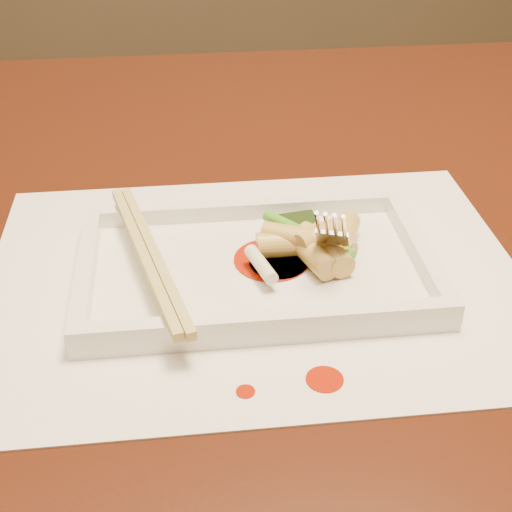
{
  "coord_description": "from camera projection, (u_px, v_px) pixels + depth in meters",
  "views": [
    {
      "loc": [
        0.04,
        -0.51,
        1.06
      ],
      "look_at": [
        0.09,
        -0.08,
        0.77
      ],
      "focal_mm": 50.0,
      "sensor_mm": 36.0,
      "label": 1
    }
  ],
  "objects": [
    {
      "name": "table",
      "position": [
        148.0,
        326.0,
        0.65
      ],
      "size": [
        1.4,
        0.9,
        0.75
      ],
      "color": "black",
      "rests_on": "ground"
    },
    {
      "name": "placemat",
      "position": [
        256.0,
        277.0,
        0.54
      ],
      "size": [
        0.4,
        0.3,
        0.0
      ],
      "primitive_type": "cube",
      "color": "white",
      "rests_on": "table"
    },
    {
      "name": "sauce_splatter_a",
      "position": [
        325.0,
        379.0,
        0.44
      ],
      "size": [
        0.02,
        0.02,
        0.0
      ],
      "primitive_type": "cylinder",
      "color": "#A51A04",
      "rests_on": "placemat"
    },
    {
      "name": "sauce_splatter_b",
      "position": [
        246.0,
        391.0,
        0.43
      ],
      "size": [
        0.01,
        0.01,
        0.0
      ],
      "primitive_type": "cylinder",
      "color": "#A51A04",
      "rests_on": "placemat"
    },
    {
      "name": "plate_base",
      "position": [
        256.0,
        271.0,
        0.53
      ],
      "size": [
        0.26,
        0.16,
        0.01
      ],
      "primitive_type": "cube",
      "color": "white",
      "rests_on": "placemat"
    },
    {
      "name": "plate_rim_far",
      "position": [
        246.0,
        209.0,
        0.59
      ],
      "size": [
        0.26,
        0.01,
        0.01
      ],
      "primitive_type": "cube",
      "color": "white",
      "rests_on": "plate_base"
    },
    {
      "name": "plate_rim_near",
      "position": [
        269.0,
        323.0,
        0.47
      ],
      "size": [
        0.26,
        0.01,
        0.01
      ],
      "primitive_type": "cube",
      "color": "white",
      "rests_on": "plate_base"
    },
    {
      "name": "plate_rim_left",
      "position": [
        86.0,
        270.0,
        0.51
      ],
      "size": [
        0.01,
        0.14,
        0.01
      ],
      "primitive_type": "cube",
      "color": "white",
      "rests_on": "plate_base"
    },
    {
      "name": "plate_rim_right",
      "position": [
        419.0,
        249.0,
        0.54
      ],
      "size": [
        0.01,
        0.14,
        0.01
      ],
      "primitive_type": "cube",
      "color": "white",
      "rests_on": "plate_base"
    },
    {
      "name": "veg_piece",
      "position": [
        294.0,
        228.0,
        0.56
      ],
      "size": [
        0.04,
        0.03,
        0.01
      ],
      "primitive_type": "cube",
      "rotation": [
        0.0,
        0.0,
        0.16
      ],
      "color": "black",
      "rests_on": "plate_base"
    },
    {
      "name": "scallion_white",
      "position": [
        261.0,
        264.0,
        0.51
      ],
      "size": [
        0.02,
        0.04,
        0.01
      ],
      "primitive_type": "cylinder",
      "rotation": [
        1.57,
        0.0,
        0.28
      ],
      "color": "#EAEACC",
      "rests_on": "plate_base"
    },
    {
      "name": "scallion_green",
      "position": [
        308.0,
        235.0,
        0.54
      ],
      "size": [
        0.06,
        0.07,
        0.01
      ],
      "primitive_type": "cylinder",
      "rotation": [
        1.57,
        0.0,
        0.71
      ],
      "color": "#378C16",
      "rests_on": "plate_base"
    },
    {
      "name": "chopstick_a",
      "position": [
        143.0,
        255.0,
        0.51
      ],
      "size": [
        0.05,
        0.19,
        0.01
      ],
      "primitive_type": "cube",
      "rotation": [
        0.0,
        0.0,
        0.24
      ],
      "color": "tan",
      "rests_on": "plate_rim_near"
    },
    {
      "name": "chopstick_b",
      "position": [
        154.0,
        254.0,
        0.51
      ],
      "size": [
        0.05,
        0.19,
        0.01
      ],
      "primitive_type": "cube",
      "rotation": [
        0.0,
        0.0,
        0.24
      ],
      "color": "tan",
      "rests_on": "plate_rim_near"
    },
    {
      "name": "fork",
      "position": [
        350.0,
        162.0,
        0.51
      ],
      "size": [
        0.09,
        0.1,
        0.14
      ],
      "primitive_type": null,
      "color": "silver",
      "rests_on": "plate_base"
    },
    {
      "name": "sauce_blob_0",
      "position": [
        272.0,
        260.0,
        0.54
      ],
      "size": [
        0.06,
        0.06,
        0.0
      ],
      "primitive_type": "cylinder",
      "color": "#A51A04",
      "rests_on": "plate_base"
    },
    {
      "name": "sauce_blob_1",
      "position": [
        279.0,
        263.0,
        0.53
      ],
      "size": [
        0.04,
        0.04,
        0.0
      ],
      "primitive_type": "cylinder",
      "color": "#A51A04",
      "rests_on": "plate_base"
    },
    {
      "name": "rice_cake_0",
      "position": [
        330.0,
        249.0,
        0.53
      ],
      "size": [
        0.03,
        0.05,
        0.02
      ],
      "primitive_type": "cylinder",
      "rotation": [
        1.57,
        0.0,
        0.19
      ],
      "color": "#CFB861",
      "rests_on": "plate_base"
    },
    {
      "name": "rice_cake_1",
      "position": [
        290.0,
        243.0,
        0.54
      ],
      "size": [
        0.05,
        0.02,
        0.02
      ],
      "primitive_type": "cylinder",
      "rotation": [
        1.57,
        0.0,
        1.57
      ],
      "color": "#CFB861",
      "rests_on": "plate_base"
    },
    {
      "name": "rice_cake_2",
      "position": [
        318.0,
        236.0,
        0.54
      ],
      "size": [
        0.04,
        0.03,
        0.02
      ],
      "primitive_type": "cylinder",
      "rotation": [
        1.57,
        0.0,
        2.14
      ],
      "color": "#CFB861",
      "rests_on": "plate_base"
    },
    {
      "name": "rice_cake_3",
      "position": [
        344.0,
        237.0,
        0.55
      ],
      "size": [
        0.04,
        0.05,
        0.02
      ],
      "primitive_type": "cylinder",
      "rotation": [
        1.57,
        0.0,
        2.76
      ],
      "color": "#CFB861",
      "rests_on": "plate_base"
    },
    {
      "name": "rice_cake_4",
      "position": [
        315.0,
        256.0,
        0.52
      ],
      "size": [
        0.03,
        0.04,
        0.02
      ],
      "primitive_type": "cylinder",
      "rotation": [
        1.57,
        0.0,
        0.35
      ],
      "color": "#CFB861",
      "rests_on": "plate_base"
    },
    {
      "name": "rice_cake_5",
      "position": [
        296.0,
        237.0,
        0.53
      ],
      "size": [
        0.05,
        0.04,
        0.02
      ],
      "primitive_type": "cylinder",
      "rotation": [
        1.57,
        0.0,
        1.14
      ],
      "color": "#CFB861",
      "rests_on": "plate_base"
    },
    {
      "name": "rice_cake_6",
      "position": [
        327.0,
        242.0,
        0.54
      ],
      "size": [
        0.04,
        0.05,
        0.02
      ],
      "primitive_type": "cylinder",
      "rotation": [
        1.57,
        0.0,
        0.73
      ],
      "color": "#CFB861",
      "rests_on": "plate_base"
    }
  ]
}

